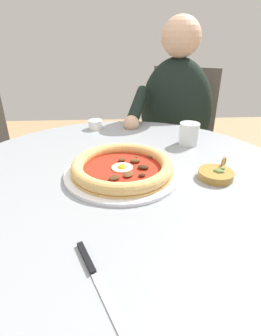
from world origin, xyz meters
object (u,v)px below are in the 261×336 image
Objects in this scene: dining_table at (123,209)px; pizza_on_plate at (123,168)px; cafe_chair_diner at (178,134)px; water_glass at (189,135)px; diner_person at (172,147)px; steak_knife at (93,272)px; ramekin_capers at (95,124)px; olive_pan at (216,174)px.

pizza_on_plate is (0.00, -0.00, 0.15)m from dining_table.
cafe_chair_diner is (0.36, 0.80, -0.04)m from dining_table.
cafe_chair_diner is (0.10, 0.57, -0.20)m from water_glass.
cafe_chair_diner is at bearing 79.78° from water_glass.
diner_person is (0.29, 0.66, -0.07)m from dining_table.
dining_table is 5.28× the size of steak_knife.
water_glass reaches higher than pizza_on_plate.
pizza_on_plate is 0.90m from cafe_chair_diner.
dining_table is 0.73m from diner_person.
dining_table is at bearing -137.93° from water_glass.
ramekin_capers is (-0.04, 0.79, 0.02)m from steak_knife.
pizza_on_plate and olive_pan have the same top height.
cafe_chair_diner is (0.35, 0.80, -0.18)m from pizza_on_plate.
steak_knife is 1.87× the size of olive_pan.
olive_pan is at bearing -7.31° from pizza_on_plate.
steak_knife is (-0.06, -0.36, 0.13)m from dining_table.
pizza_on_plate is 5.57× the size of ramekin_capers.
diner_person is at bearing 87.85° from olive_pan.
pizza_on_plate is 3.10× the size of olive_pan.
diner_person reaches higher than olive_pan.
ramekin_capers is (-0.10, 0.43, 0.15)m from dining_table.
dining_table is at bearing 151.77° from pizza_on_plate.
cafe_chair_diner is (0.09, 0.84, -0.18)m from olive_pan.
pizza_on_plate is at bearing -113.79° from cafe_chair_diner.
water_glass reaches higher than dining_table.
dining_table is 0.38m from steak_knife.
cafe_chair_diner reaches higher than olive_pan.
cafe_chair_diner is at bearing 65.95° from dining_table.
ramekin_capers reaches higher than dining_table.
olive_pan reaches higher than ramekin_capers.
pizza_on_plate is at bearing -113.61° from diner_person.
dining_table is 0.92× the size of diner_person.
water_glass is 0.07× the size of diner_person.
diner_person reaches higher than ramekin_capers.
steak_knife is 3.35× the size of ramekin_capers.
water_glass is 1.32× the size of ramekin_capers.
pizza_on_plate is at bearing -28.23° from dining_table.
diner_person reaches higher than water_glass.
pizza_on_plate is 0.37× the size of cafe_chair_diner.
steak_knife is 0.17× the size of diner_person.
water_glass is 0.41m from ramekin_capers.
diner_person is (0.03, 0.70, -0.20)m from olive_pan.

